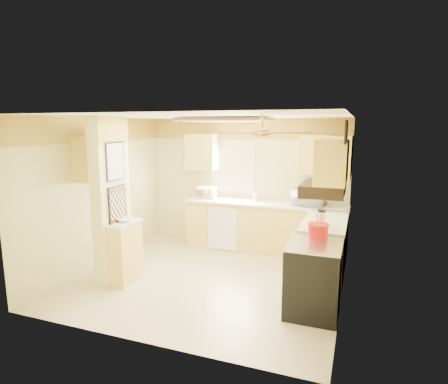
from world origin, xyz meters
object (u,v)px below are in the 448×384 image
at_px(microwave, 309,197).
at_px(bowl, 125,220).
at_px(stove, 313,278).
at_px(kettle, 322,218).
at_px(dutch_oven, 318,230).

bearing_deg(microwave, bowl, 50.90).
relative_size(stove, bowl, 4.26).
bearing_deg(bowl, kettle, 14.96).
relative_size(microwave, dutch_oven, 1.99).
bearing_deg(kettle, dutch_oven, -89.21).
height_order(stove, kettle, kettle).
xyz_separation_m(stove, dutch_oven, (0.00, 0.29, 0.55)).
relative_size(bowl, dutch_oven, 0.77).
bearing_deg(kettle, bowl, -165.04).
distance_m(stove, kettle, 0.98).
distance_m(microwave, kettle, 1.43).
bearing_deg(stove, dutch_oven, 89.50).
xyz_separation_m(bowl, dutch_oven, (2.82, 0.26, 0.04)).
bearing_deg(stove, kettle, 90.31).
relative_size(dutch_oven, kettle, 1.12).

